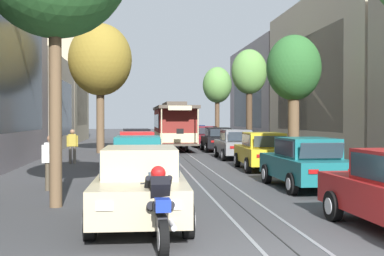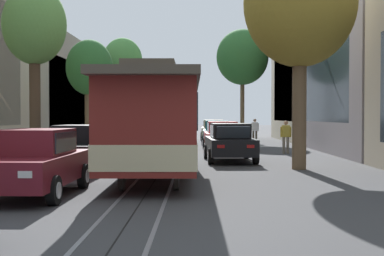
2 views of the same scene
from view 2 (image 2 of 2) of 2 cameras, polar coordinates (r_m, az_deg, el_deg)
name	(u,v)px [view 2 (image 2 of 2)]	position (r m, az deg, el deg)	size (l,w,h in m)	color
ground_plane	(170,158)	(23.86, -2.42, -3.22)	(160.00, 160.00, 0.00)	#424244
trolley_track_rails	(166,164)	(20.75, -2.87, -3.89)	(1.14, 59.30, 0.01)	gray
parked_car_beige_near_left	(213,130)	(40.86, 2.33, -0.18)	(2.05, 4.38, 1.58)	#C1B28E
parked_car_teal_second_left	(217,132)	(34.28, 2.73, -0.48)	(2.07, 4.39, 1.58)	#196B70
parked_car_red_mid_left	(222,136)	(28.35, 3.27, -0.87)	(2.09, 4.40, 1.58)	red
parked_car_black_fourth_left	(230,142)	(21.81, 4.11, -1.55)	(2.14, 4.42, 1.58)	black
parked_car_red_near_right	(151,129)	(42.48, -4.49, -0.13)	(2.10, 4.40, 1.58)	red
parked_car_teal_second_right	(140,132)	(36.20, -5.63, -0.39)	(2.07, 4.39, 1.58)	#196B70
parked_car_yellow_mid_right	(128,135)	(30.47, -6.94, -0.72)	(2.10, 4.41, 1.58)	gold
parked_car_grey_fourth_right	(111,139)	(24.60, -8.76, -1.23)	(2.03, 4.38, 1.58)	slate
parked_car_black_fifth_right	(80,148)	(18.30, -12.01, -2.13)	(2.06, 4.39, 1.58)	black
parked_car_maroon_sixth_right	(34,162)	(13.10, -16.76, -3.54)	(2.06, 4.39, 1.58)	maroon
street_tree_kerb_left_near	(242,57)	(38.94, 5.48, 7.62)	(3.79, 3.61, 8.21)	brown
street_tree_kerb_left_second	(300,4)	(19.38, 11.60, 13.01)	(3.97, 4.02, 8.15)	brown
street_tree_kerb_right_near	(123,62)	(40.39, -7.53, 7.14)	(2.97, 2.45, 7.77)	brown
street_tree_kerb_right_second	(89,70)	(29.15, -11.06, 6.19)	(2.51, 2.34, 6.01)	brown
street_tree_kerb_right_mid	(34,29)	(20.07, -16.70, 10.29)	(2.29, 2.09, 6.62)	#4C3826
cable_car_trolley	(155,124)	(15.53, -4.02, 0.46)	(2.64, 9.15, 3.28)	maroon
motorcycle_with_rider	(209,131)	(42.81, 1.84, -0.32)	(0.56, 1.99, 1.37)	black
pedestrian_on_left_pavement	(255,130)	(35.85, 6.82, -0.17)	(0.55, 0.23, 1.68)	#4C4233
pedestrian_on_right_pavement	(286,135)	(26.62, 10.13, -0.75)	(0.55, 0.23, 1.65)	slate
fire_hydrant	(114,139)	(34.01, -8.48, -1.15)	(0.40, 0.22, 0.84)	red
street_sign_post	(132,118)	(43.18, -6.50, 1.12)	(0.36, 0.08, 2.78)	slate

